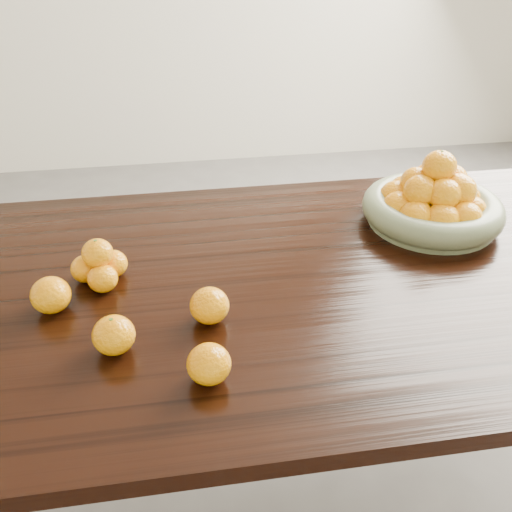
{
  "coord_description": "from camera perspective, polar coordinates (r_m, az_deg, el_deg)",
  "views": [
    {
      "loc": [
        -0.19,
        -1.07,
        1.51
      ],
      "look_at": [
        -0.02,
        -0.02,
        0.83
      ],
      "focal_mm": 40.0,
      "sensor_mm": 36.0,
      "label": 1
    }
  ],
  "objects": [
    {
      "name": "loose_orange_3",
      "position": [
        1.28,
        -19.84,
        -3.69
      ],
      "size": [
        0.08,
        0.08,
        0.08
      ],
      "primitive_type": "ellipsoid",
      "color": "#FF9F07",
      "rests_on": "dining_table"
    },
    {
      "name": "ground",
      "position": [
        1.86,
        0.57,
        -21.74
      ],
      "size": [
        5.0,
        5.0,
        0.0
      ],
      "primitive_type": "plane",
      "color": "#5D5A57",
      "rests_on": "ground"
    },
    {
      "name": "orange_pyramid",
      "position": [
        1.34,
        -15.36,
        -0.94
      ],
      "size": [
        0.13,
        0.13,
        0.11
      ],
      "rotation": [
        0.0,
        0.0,
        0.2
      ],
      "color": "#FF9F07",
      "rests_on": "dining_table"
    },
    {
      "name": "loose_orange_2",
      "position": [
        1.18,
        -4.67,
        -4.96
      ],
      "size": [
        0.08,
        0.08,
        0.08
      ],
      "primitive_type": "ellipsoid",
      "color": "#FF9F07",
      "rests_on": "dining_table"
    },
    {
      "name": "loose_orange_0",
      "position": [
        1.14,
        -14.04,
        -7.68
      ],
      "size": [
        0.08,
        0.08,
        0.08
      ],
      "primitive_type": "ellipsoid",
      "color": "#FF9F07",
      "rests_on": "dining_table"
    },
    {
      "name": "fruit_bowl",
      "position": [
        1.6,
        17.27,
        5.06
      ],
      "size": [
        0.37,
        0.37,
        0.2
      ],
      "rotation": [
        0.0,
        0.0,
        -0.07
      ],
      "color": "#6B7354",
      "rests_on": "dining_table"
    },
    {
      "name": "dining_table",
      "position": [
        1.38,
        0.72,
        -5.44
      ],
      "size": [
        2.0,
        1.0,
        0.75
      ],
      "color": "black",
      "rests_on": "ground"
    },
    {
      "name": "loose_orange_1",
      "position": [
        1.05,
        -4.73,
        -10.72
      ],
      "size": [
        0.08,
        0.08,
        0.08
      ],
      "primitive_type": "ellipsoid",
      "color": "#FF9F07",
      "rests_on": "dining_table"
    }
  ]
}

